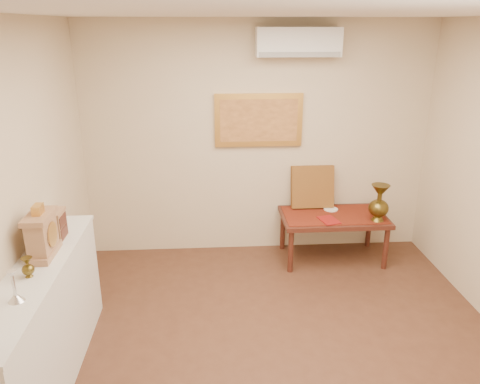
{
  "coord_description": "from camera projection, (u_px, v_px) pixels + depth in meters",
  "views": [
    {
      "loc": [
        -0.56,
        -3.02,
        2.62
      ],
      "look_at": [
        -0.28,
        1.15,
        1.12
      ],
      "focal_mm": 35.0,
      "sensor_mm": 36.0,
      "label": 1
    }
  ],
  "objects": [
    {
      "name": "brass_urn_small",
      "position": [
        27.0,
        264.0,
        3.2
      ],
      "size": [
        0.09,
        0.09,
        0.19
      ],
      "primitive_type": null,
      "color": "brown",
      "rests_on": "display_ledge"
    },
    {
      "name": "floor",
      "position": [
        285.0,
        370.0,
        3.76
      ],
      "size": [
        4.5,
        4.5,
        0.0
      ],
      "primitive_type": "plane",
      "color": "#563222",
      "rests_on": "ground"
    },
    {
      "name": "wooden_chest",
      "position": [
        54.0,
        225.0,
        3.76
      ],
      "size": [
        0.16,
        0.21,
        0.24
      ],
      "color": "#A57855",
      "rests_on": "display_ledge"
    },
    {
      "name": "ac_unit",
      "position": [
        298.0,
        42.0,
        4.95
      ],
      "size": [
        0.9,
        0.25,
        0.3
      ],
      "color": "silver",
      "rests_on": "wall_back"
    },
    {
      "name": "brass_urn_tall",
      "position": [
        379.0,
        199.0,
        5.15
      ],
      "size": [
        0.22,
        0.22,
        0.51
      ],
      "primitive_type": null,
      "color": "brown",
      "rests_on": "table_cloth"
    },
    {
      "name": "wall_back",
      "position": [
        258.0,
        141.0,
        5.42
      ],
      "size": [
        4.0,
        0.02,
        2.7
      ],
      "primitive_type": "cube",
      "color": "beige",
      "rests_on": "ground"
    },
    {
      "name": "ceiling",
      "position": [
        299.0,
        11.0,
        2.85
      ],
      "size": [
        4.5,
        4.5,
        0.0
      ],
      "primitive_type": "plane",
      "rotation": [
        3.14,
        0.0,
        0.0
      ],
      "color": "white",
      "rests_on": "ground"
    },
    {
      "name": "cushion",
      "position": [
        312.0,
        187.0,
        5.55
      ],
      "size": [
        0.5,
        0.2,
        0.51
      ],
      "primitive_type": "cube",
      "rotation": [
        -0.21,
        0.0,
        0.0
      ],
      "color": "#5B2112",
      "rests_on": "table_cloth"
    },
    {
      "name": "table_cloth",
      "position": [
        334.0,
        215.0,
        5.39
      ],
      "size": [
        1.14,
        0.59,
        0.01
      ],
      "primitive_type": "cube",
      "color": "maroon",
      "rests_on": "low_table"
    },
    {
      "name": "painting",
      "position": [
        259.0,
        120.0,
        5.31
      ],
      "size": [
        1.0,
        0.06,
        0.6
      ],
      "color": "gold",
      "rests_on": "wall_back"
    },
    {
      "name": "menu",
      "position": [
        329.0,
        220.0,
        5.22
      ],
      "size": [
        0.24,
        0.29,
        0.01
      ],
      "primitive_type": "cube",
      "rotation": [
        0.0,
        0.0,
        0.26
      ],
      "color": "maroon",
      "rests_on": "table_cloth"
    },
    {
      "name": "low_table",
      "position": [
        333.0,
        220.0,
        5.41
      ],
      "size": [
        1.2,
        0.7,
        0.55
      ],
      "color": "#4A1F16",
      "rests_on": "floor"
    },
    {
      "name": "wall_left",
      "position": [
        0.0,
        223.0,
        3.18
      ],
      "size": [
        0.02,
        4.5,
        2.7
      ],
      "primitive_type": "cube",
      "color": "beige",
      "rests_on": "ground"
    },
    {
      "name": "plate",
      "position": [
        331.0,
        209.0,
        5.53
      ],
      "size": [
        0.17,
        0.17,
        0.01
      ],
      "primitive_type": "cylinder",
      "color": "white",
      "rests_on": "table_cloth"
    },
    {
      "name": "mantel_clock",
      "position": [
        42.0,
        234.0,
        3.47
      ],
      "size": [
        0.17,
        0.36,
        0.41
      ],
      "color": "#A57855",
      "rests_on": "display_ledge"
    },
    {
      "name": "display_ledge",
      "position": [
        44.0,
        328.0,
        3.48
      ],
      "size": [
        0.37,
        2.02,
        0.98
      ],
      "color": "silver",
      "rests_on": "floor"
    },
    {
      "name": "candlestick",
      "position": [
        14.0,
        286.0,
        2.91
      ],
      "size": [
        0.1,
        0.1,
        0.22
      ],
      "primitive_type": null,
      "color": "silver",
      "rests_on": "display_ledge"
    }
  ]
}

